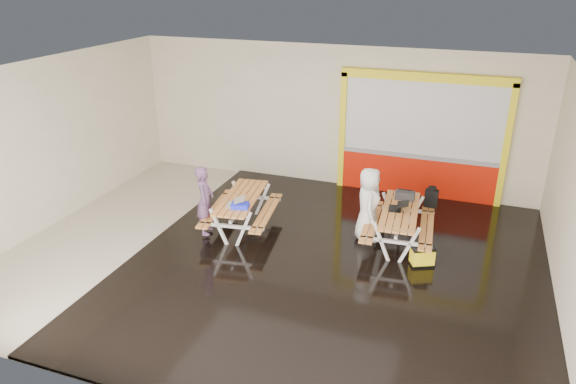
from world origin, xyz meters
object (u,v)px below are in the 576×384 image
at_px(picnic_table_left, 242,205).
at_px(person_right, 368,204).
at_px(toolbox, 405,195).
at_px(picnic_table_right, 399,218).
at_px(fluke_bag, 422,256).
at_px(backpack, 431,197).
at_px(person_left, 205,200).
at_px(laptop_right, 398,207).
at_px(blue_pouch, 240,206).
at_px(dark_case, 373,235).
at_px(laptop_left, 235,203).

distance_m(picnic_table_left, person_right, 2.62).
bearing_deg(toolbox, picnic_table_right, -90.38).
bearing_deg(fluke_bag, person_right, 150.44).
height_order(person_right, backpack, person_right).
distance_m(picnic_table_right, fluke_bag, 0.97).
bearing_deg(fluke_bag, toolbox, 113.90).
relative_size(picnic_table_right, person_left, 1.42).
relative_size(laptop_right, blue_pouch, 1.22).
distance_m(blue_pouch, toolbox, 3.36).
distance_m(blue_pouch, backpack, 4.01).
bearing_deg(fluke_bag, person_left, -176.75).
relative_size(picnic_table_right, dark_case, 5.07).
bearing_deg(person_left, blue_pouch, -108.98).
bearing_deg(picnic_table_left, backpack, 21.75).
relative_size(picnic_table_left, laptop_left, 4.69).
xyz_separation_m(laptop_left, dark_case, (2.63, 0.91, -0.71)).
relative_size(person_right, fluke_bag, 3.00).
bearing_deg(picnic_table_right, backpack, 63.79).
height_order(picnic_table_right, laptop_right, laptop_right).
bearing_deg(dark_case, picnic_table_right, -1.67).
bearing_deg(laptop_left, picnic_table_left, 98.80).
height_order(picnic_table_right, toolbox, toolbox).
bearing_deg(person_left, backpack, -82.42).
relative_size(person_right, toolbox, 3.99).
height_order(laptop_right, dark_case, laptop_right).
xyz_separation_m(toolbox, dark_case, (-0.50, -0.54, -0.74)).
relative_size(person_right, backpack, 3.44).
bearing_deg(toolbox, backpack, 42.97).
bearing_deg(dark_case, blue_pouch, -158.27).
height_order(laptop_right, blue_pouch, laptop_right).
relative_size(laptop_left, fluke_bag, 0.89).
distance_m(person_left, toolbox, 4.07).
height_order(person_left, backpack, person_left).
xyz_separation_m(person_left, laptop_left, (0.65, 0.05, 0.02)).
relative_size(person_left, fluke_bag, 2.85).
relative_size(toolbox, backpack, 0.86).
relative_size(picnic_table_right, backpack, 4.62).
relative_size(picnic_table_right, toolbox, 5.36).
distance_m(backpack, fluke_bag, 1.79).
height_order(toolbox, dark_case, toolbox).
distance_m(picnic_table_left, person_left, 0.79).
bearing_deg(laptop_left, backpack, 27.77).
distance_m(laptop_right, dark_case, 0.84).
xyz_separation_m(picnic_table_right, laptop_left, (-3.13, -0.90, 0.23)).
bearing_deg(blue_pouch, person_left, 178.09).
bearing_deg(backpack, blue_pouch, -150.28).
xyz_separation_m(picnic_table_left, dark_case, (2.70, 0.48, -0.47)).
height_order(person_left, laptop_left, person_left).
distance_m(person_left, backpack, 4.71).
bearing_deg(blue_pouch, laptop_right, 18.55).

